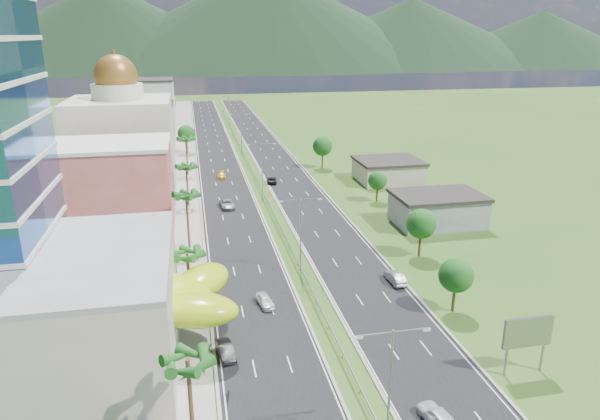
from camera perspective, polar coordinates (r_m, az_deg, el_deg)
ground at (r=68.32m, az=1.77°, el=-10.03°), size 500.00×500.00×0.00m
road_left at (r=152.12m, az=-8.87°, el=5.76°), size 11.00×260.00×0.04m
road_right at (r=153.50m, az=-3.25°, el=6.07°), size 11.00×260.00×0.04m
sidewalk_left at (r=151.99m, az=-12.47°, el=5.56°), size 7.00×260.00×0.12m
median_guardrail at (r=135.03m, az=-5.28°, el=4.58°), size 0.10×216.06×0.76m
streetlight_median_a at (r=44.46m, az=9.62°, el=-17.22°), size 6.04×0.25×11.00m
streetlight_median_b at (r=74.47m, az=0.05°, el=-1.86°), size 6.04×0.25×11.00m
streetlight_median_c at (r=112.36m, az=-4.08°, el=5.04°), size 6.04×0.25×11.00m
streetlight_median_d at (r=156.25m, az=-6.32°, el=8.71°), size 6.04×0.25×11.00m
streetlight_median_e at (r=200.63m, az=-7.59°, el=10.77°), size 6.04×0.25×11.00m
mall_podium at (r=61.62m, az=-27.53°, el=-9.84°), size 30.00×24.00×11.00m
lime_canopy at (r=61.26m, az=-16.03°, el=-9.06°), size 18.00×15.00×7.40m
pink_shophouse at (r=94.87m, az=-19.58°, el=1.99°), size 20.00×15.00×15.00m
domed_building at (r=116.25m, az=-18.39°, el=6.92°), size 20.00×20.00×28.70m
midrise_grey at (r=141.21m, az=-16.79°, el=7.55°), size 16.00×15.00×16.00m
midrise_beige at (r=163.07m, az=-16.15°, el=8.42°), size 16.00×15.00×13.00m
midrise_white at (r=185.42m, az=-15.74°, el=10.35°), size 16.00×15.00×18.00m
billboard at (r=58.21m, az=23.11°, el=-12.05°), size 5.20×0.35×6.20m
shed_near at (r=98.16m, az=14.44°, el=-0.05°), size 15.00×10.00×5.00m
shed_far at (r=125.44m, az=9.39°, el=4.10°), size 14.00×12.00×4.40m
palm_tree_a at (r=43.89m, az=-11.87°, el=-15.88°), size 3.60×3.60×9.10m
palm_tree_b at (r=65.58m, az=-11.93°, el=-4.85°), size 3.60×3.60×8.10m
palm_tree_c at (r=83.96m, az=-12.05°, el=1.33°), size 3.60×3.60×9.60m
palm_tree_d at (r=106.43m, az=-12.04°, el=4.37°), size 3.60×3.60×8.60m
palm_tree_e at (r=130.73m, az=-12.09°, el=7.25°), size 3.60×3.60×9.40m
leafy_tree_lfar at (r=155.82m, az=-12.04°, el=7.96°), size 4.90×4.90×8.05m
leafy_tree_ra at (r=67.30m, az=16.30°, el=-6.73°), size 4.20×4.20×6.90m
leafy_tree_rb at (r=82.49m, az=12.81°, el=-1.46°), size 4.55×4.55×7.47m
leafy_tree_rc at (r=108.57m, az=8.27°, el=3.13°), size 3.85×3.85×6.33m
leafy_tree_rd at (r=135.12m, az=2.41°, el=6.81°), size 4.90×4.90×8.05m
mountain_ridge at (r=514.88m, az=-3.40°, el=14.63°), size 860.00×140.00×90.00m
car_white_near_left at (r=67.78m, az=-3.74°, el=-9.61°), size 2.27×4.22×1.37m
car_dark_left at (r=58.64m, az=-7.95°, el=-14.58°), size 2.13×4.41×1.39m
car_silver_mid_left at (r=105.37m, az=-7.79°, el=0.66°), size 2.97×5.66×1.52m
car_yellow_far_left at (r=127.70m, az=-8.37°, el=3.71°), size 2.00×4.66×1.34m
car_white_near_right at (r=51.05m, az=14.53°, el=-20.57°), size 2.66×4.94×1.60m
car_silver_right at (r=74.57m, az=10.14°, el=-7.09°), size 1.87×4.72×1.53m
car_dark_far_right at (r=122.18m, az=-3.05°, el=3.21°), size 2.68×4.86×1.29m
motorcycle at (r=52.84m, az=-7.70°, el=-18.88°), size 0.83×1.84×1.13m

